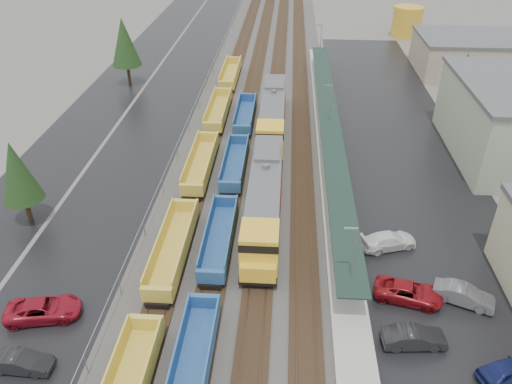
# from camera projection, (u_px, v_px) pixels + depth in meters

# --- Properties ---
(ballast_strip) EXTENTS (20.00, 160.00, 0.08)m
(ballast_strip) POSITION_uv_depth(u_px,v_px,m) (261.00, 110.00, 75.41)
(ballast_strip) COLOR #302D2B
(ballast_strip) RESTS_ON ground
(trackbed) EXTENTS (14.60, 160.00, 0.22)m
(trackbed) POSITION_uv_depth(u_px,v_px,m) (261.00, 110.00, 75.34)
(trackbed) COLOR black
(trackbed) RESTS_ON ground
(west_parking_lot) EXTENTS (10.00, 160.00, 0.02)m
(west_parking_lot) POSITION_uv_depth(u_px,v_px,m) (163.00, 108.00, 76.27)
(west_parking_lot) COLOR black
(west_parking_lot) RESTS_ON ground
(west_road) EXTENTS (9.00, 160.00, 0.02)m
(west_road) POSITION_uv_depth(u_px,v_px,m) (99.00, 106.00, 76.84)
(west_road) COLOR black
(west_road) RESTS_ON ground
(east_commuter_lot) EXTENTS (16.00, 100.00, 0.02)m
(east_commuter_lot) POSITION_uv_depth(u_px,v_px,m) (400.00, 144.00, 65.92)
(east_commuter_lot) COLOR black
(east_commuter_lot) RESTS_ON ground
(station_platform) EXTENTS (3.00, 80.00, 8.00)m
(station_platform) POSITION_uv_depth(u_px,v_px,m) (328.00, 137.00, 66.08)
(station_platform) COLOR #9E9B93
(station_platform) RESTS_ON ground
(chainlink_fence) EXTENTS (0.08, 160.04, 2.02)m
(chainlink_fence) POSITION_uv_depth(u_px,v_px,m) (196.00, 103.00, 73.79)
(chainlink_fence) COLOR gray
(chainlink_fence) RESTS_ON ground
(tree_west_near) EXTENTS (3.96, 3.96, 9.00)m
(tree_west_near) POSITION_uv_depth(u_px,v_px,m) (17.00, 171.00, 48.28)
(tree_west_near) COLOR #332316
(tree_west_near) RESTS_ON ground
(tree_west_far) EXTENTS (4.84, 4.84, 11.00)m
(tree_west_far) POSITION_uv_depth(u_px,v_px,m) (124.00, 42.00, 81.34)
(tree_west_far) COLOR #332316
(tree_west_far) RESTS_ON ground
(tree_east) EXTENTS (4.40, 4.40, 10.00)m
(tree_east) POSITION_uv_depth(u_px,v_px,m) (463.00, 78.00, 68.69)
(tree_east) COLOR #332316
(tree_east) RESTS_ON ground
(locomotive_lead) EXTENTS (3.35, 22.06, 4.99)m
(locomotive_lead) POSITION_uv_depth(u_px,v_px,m) (264.00, 201.00, 49.71)
(locomotive_lead) COLOR black
(locomotive_lead) RESTS_ON ground
(locomotive_trail) EXTENTS (3.35, 22.06, 4.99)m
(locomotive_trail) POSITION_uv_depth(u_px,v_px,m) (273.00, 116.00, 67.40)
(locomotive_trail) COLOR black
(locomotive_trail) RESTS_ON ground
(well_string_yellow) EXTENTS (2.63, 92.92, 2.33)m
(well_string_yellow) POSITION_uv_depth(u_px,v_px,m) (189.00, 201.00, 52.40)
(well_string_yellow) COLOR gold
(well_string_yellow) RESTS_ON ground
(well_string_blue) EXTENTS (2.49, 84.29, 2.20)m
(well_string_blue) POSITION_uv_depth(u_px,v_px,m) (208.00, 292.00, 40.96)
(well_string_blue) COLOR navy
(well_string_blue) RESTS_ON ground
(storage_tank) EXTENTS (6.32, 6.32, 6.32)m
(storage_tank) POSITION_uv_depth(u_px,v_px,m) (407.00, 22.00, 108.80)
(storage_tank) COLOR gold
(storage_tank) RESTS_ON ground
(parked_car_west_b) EXTENTS (1.70, 4.54, 1.48)m
(parked_car_west_b) POSITION_uv_depth(u_px,v_px,m) (21.00, 362.00, 35.49)
(parked_car_west_b) COLOR black
(parked_car_west_b) RESTS_ON ground
(parked_car_west_c) EXTENTS (3.82, 6.27, 1.62)m
(parked_car_west_c) POSITION_uv_depth(u_px,v_px,m) (43.00, 309.00, 39.72)
(parked_car_west_c) COLOR maroon
(parked_car_west_c) RESTS_ON ground
(parked_car_east_a) EXTENTS (2.10, 4.95, 1.59)m
(parked_car_east_a) POSITION_uv_depth(u_px,v_px,m) (414.00, 338.00, 37.31)
(parked_car_east_a) COLOR black
(parked_car_east_a) RESTS_ON ground
(parked_car_east_b) EXTENTS (3.82, 6.06, 1.56)m
(parked_car_east_b) POSITION_uv_depth(u_px,v_px,m) (409.00, 292.00, 41.40)
(parked_car_east_b) COLOR maroon
(parked_car_east_b) RESTS_ON ground
(parked_car_east_c) EXTENTS (3.83, 5.84, 1.57)m
(parked_car_east_c) POSITION_uv_depth(u_px,v_px,m) (389.00, 241.00, 47.27)
(parked_car_east_c) COLOR white
(parked_car_east_c) RESTS_ON ground
(parked_car_east_d) EXTENTS (3.43, 5.08, 1.61)m
(parked_car_east_d) POSITION_uv_depth(u_px,v_px,m) (510.00, 371.00, 34.79)
(parked_car_east_d) COLOR #151C51
(parked_car_east_d) RESTS_ON ground
(parked_car_east_e) EXTENTS (3.42, 5.17, 1.61)m
(parked_car_east_e) POSITION_uv_depth(u_px,v_px,m) (464.00, 295.00, 41.08)
(parked_car_east_e) COLOR #585B5E
(parked_car_east_e) RESTS_ON ground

